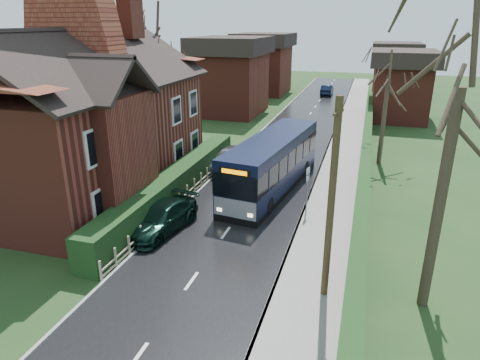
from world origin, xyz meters
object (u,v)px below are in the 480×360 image
(brick_house, at_px, (86,115))
(bus, at_px, (272,164))
(car_silver, at_px, (230,159))
(car_green, at_px, (161,218))
(telegraph_pole, at_px, (331,204))
(bus_stop_sign, at_px, (307,184))

(brick_house, height_order, bus, brick_house)
(bus, relative_size, car_silver, 2.34)
(car_green, xyz_separation_m, telegraph_pole, (7.70, -2.94, 2.91))
(car_silver, height_order, bus_stop_sign, bus_stop_sign)
(bus_stop_sign, bearing_deg, car_green, -138.08)
(brick_house, relative_size, telegraph_pole, 2.08)
(brick_house, bearing_deg, bus, 18.17)
(car_silver, relative_size, bus_stop_sign, 1.77)
(bus, bearing_deg, telegraph_pole, -59.31)
(telegraph_pole, bearing_deg, bus, 125.50)
(brick_house, bearing_deg, car_green, -29.98)
(bus_stop_sign, height_order, telegraph_pole, telegraph_pole)
(bus_stop_sign, distance_m, telegraph_pole, 7.00)
(bus, xyz_separation_m, telegraph_pole, (4.01, -9.44, 2.03))
(telegraph_pole, bearing_deg, car_green, 171.59)
(telegraph_pole, bearing_deg, brick_house, 167.51)
(bus_stop_sign, bearing_deg, brick_house, -167.51)
(car_silver, height_order, telegraph_pole, telegraph_pole)
(car_silver, bearing_deg, bus_stop_sign, -30.90)
(brick_house, height_order, bus_stop_sign, brick_house)
(bus_stop_sign, bearing_deg, bus, 141.12)
(bus, xyz_separation_m, car_green, (-3.69, -6.49, -0.88))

